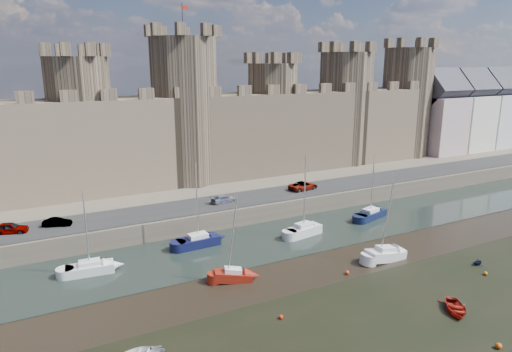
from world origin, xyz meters
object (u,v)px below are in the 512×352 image
object	(u,v)px
sailboat_1	(198,241)
sailboat_4	(233,275)
car_0	(10,228)
sailboat_3	(371,214)
sailboat_0	(90,268)
car_2	(224,199)
car_1	(57,222)
sailboat_2	(304,230)
car_3	(303,186)
sailboat_5	(385,254)

from	to	relation	value
sailboat_1	sailboat_4	world-z (taller)	sailboat_1
car_0	sailboat_3	distance (m)	46.44
sailboat_0	car_0	bearing A→B (deg)	132.61
car_2	sailboat_1	size ratio (longest dim) A/B	0.37
car_2	sailboat_4	distance (m)	18.98
car_1	sailboat_2	xyz separation A→B (m)	(28.25, -10.81, -2.21)
car_0	sailboat_0	distance (m)	12.33
car_1	sailboat_0	distance (m)	10.17
car_0	sailboat_1	bearing A→B (deg)	-95.01
car_2	car_3	world-z (taller)	car_3
sailboat_1	sailboat_3	world-z (taller)	sailboat_1
sailboat_1	sailboat_4	distance (m)	10.02
car_0	sailboat_0	bearing A→B (deg)	-126.19
sailboat_3	sailboat_2	bearing A→B (deg)	170.15
sailboat_0	sailboat_2	world-z (taller)	sailboat_2
car_0	car_3	bearing A→B (deg)	-73.02
car_3	sailboat_1	xyz separation A→B (m)	(-20.27, -8.06, -2.36)
sailboat_2	sailboat_4	xyz separation A→B (m)	(-13.28, -7.23, -0.15)
sailboat_3	car_0	bearing A→B (deg)	152.69
car_0	sailboat_5	distance (m)	43.08
sailboat_3	sailboat_0	bearing A→B (deg)	164.73
sailboat_0	sailboat_5	world-z (taller)	sailboat_5
car_0	car_3	world-z (taller)	same
car_0	car_3	xyz separation A→B (m)	(40.20, 0.01, 0.00)
sailboat_0	sailboat_1	bearing A→B (deg)	13.11
car_2	sailboat_0	size ratio (longest dim) A/B	0.42
car_1	car_2	world-z (taller)	car_2
car_1	sailboat_4	world-z (taller)	sailboat_4
sailboat_4	sailboat_0	bearing A→B (deg)	164.53
car_1	sailboat_0	xyz separation A→B (m)	(2.23, -9.65, -2.31)
car_1	sailboat_3	xyz separation A→B (m)	(40.33, -9.66, -2.31)
car_3	sailboat_3	xyz separation A→B (m)	(5.16, -9.70, -2.44)
car_2	sailboat_4	xyz separation A→B (m)	(-6.63, -17.63, -2.36)
sailboat_4	sailboat_3	bearing A→B (deg)	36.18
car_1	sailboat_1	distance (m)	17.07
car_1	sailboat_2	distance (m)	30.32
car_1	sailboat_5	bearing A→B (deg)	-104.77
sailboat_2	sailboat_5	size ratio (longest dim) A/B	1.01
car_2	car_0	bearing A→B (deg)	77.51
sailboat_0	sailboat_1	xyz separation A→B (m)	(12.68, 1.63, 0.08)
sailboat_0	sailboat_4	size ratio (longest dim) A/B	1.00
sailboat_1	sailboat_2	distance (m)	13.63
sailboat_3	sailboat_5	world-z (taller)	sailboat_5
car_3	sailboat_3	bearing A→B (deg)	-159.74
car_1	car_3	xyz separation A→B (m)	(35.18, 0.04, 0.13)
car_3	sailboat_5	size ratio (longest dim) A/B	0.47
car_2	car_3	xyz separation A→B (m)	(13.58, 0.44, 0.12)
sailboat_3	sailboat_1	bearing A→B (deg)	161.04
sailboat_3	sailboat_5	xyz separation A→B (m)	(-7.99, -11.61, 0.01)
car_0	sailboat_0	world-z (taller)	sailboat_0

